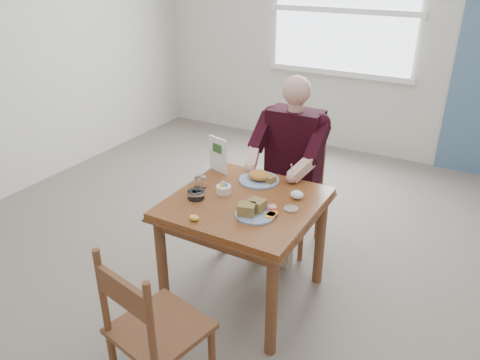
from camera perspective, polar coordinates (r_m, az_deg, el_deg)
The scene contains 16 objects.
floor at distance 3.39m, azimuth 0.53°, elevation -13.69°, with size 6.00×6.00×0.00m, color slate.
wall_back at distance 5.49m, azimuth 16.59°, elevation 16.92°, with size 5.50×5.50×0.00m, color beige.
lemon_wedge at distance 2.75m, azimuth -5.62°, elevation -4.61°, with size 0.06×0.04×0.03m, color yellow.
napkin at distance 2.99m, azimuth 6.96°, elevation -1.79°, with size 0.08×0.07×0.05m, color white.
metal_dish at distance 2.87m, azimuth 6.24°, elevation -3.52°, with size 0.09×0.09×0.01m, color silver.
window at distance 5.54m, azimuth 12.55°, elevation 19.52°, with size 1.72×0.04×1.42m.
table at distance 3.02m, azimuth 0.58°, elevation -4.31°, with size 0.92×0.92×0.75m.
chair_far at distance 3.73m, azimuth 6.48°, elevation -1.05°, with size 0.42×0.42×0.95m.
chair_near at distance 2.46m, azimuth -10.61°, elevation -17.70°, with size 0.50×0.50×0.95m.
diner at distance 3.52m, azimuth 6.16°, elevation 3.21°, with size 0.53×0.56×1.39m.
near_plate at distance 2.79m, azimuth 1.74°, elevation -3.70°, with size 0.27×0.27×0.08m.
far_plate at distance 3.20m, azimuth 2.45°, elevation 0.29°, with size 0.34×0.34×0.07m.
caddy at distance 3.04m, azimuth -2.00°, elevation -1.14°, with size 0.12×0.12×0.07m.
shakers at distance 3.12m, azimuth -4.85°, elevation -0.19°, with size 0.09×0.05×0.08m.
creamer at distance 2.99m, azimuth -5.38°, elevation -1.79°, with size 0.12×0.12×0.05m.
menu at distance 3.31m, azimuth -2.71°, elevation 3.13°, with size 0.17×0.06×0.26m.
Camera 1 is at (1.25, -2.29, 2.15)m, focal length 35.00 mm.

